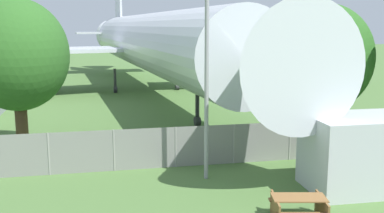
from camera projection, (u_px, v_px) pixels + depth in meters
The scene contains 7 objects.
perimeter_fence at pixel (234, 144), 19.24m from camera, with size 56.07×0.07×1.72m.
airplane at pixel (150, 42), 38.25m from camera, with size 40.64×50.28×13.91m.
portable_cabin at pixel (370, 152), 16.20m from camera, with size 4.61×2.65×2.69m.
picnic_bench_near_cabin at pixel (299, 206), 13.62m from camera, with size 1.87×1.70×0.76m.
tree_near_hangar at pixel (323, 58), 20.95m from camera, with size 4.59×4.59×6.88m.
tree_left_of_cabin at pixel (17, 55), 20.18m from camera, with size 4.63×4.63×7.11m.
light_mast at pixel (207, 61), 16.66m from camera, with size 0.44×0.44×7.44m.
Camera 1 is at (-5.53, -6.78, 5.88)m, focal length 42.00 mm.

